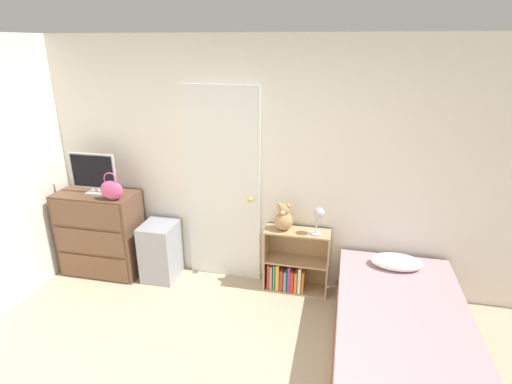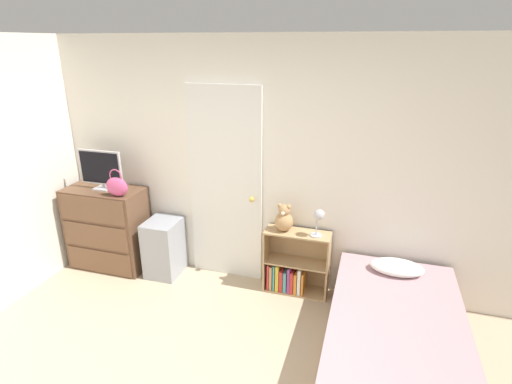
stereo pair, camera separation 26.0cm
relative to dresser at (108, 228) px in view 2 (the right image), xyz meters
The scene contains 10 objects.
wall_back 1.92m from the dresser, ahead, with size 10.00×0.06×2.55m.
door_closed 1.50m from the dresser, ahead, with size 0.80×0.09×2.09m.
dresser is the anchor object (origin of this frame).
tv 0.70m from the dresser, 58.29° to the left, with size 0.51×0.16×0.44m.
handbag 0.66m from the dresser, 24.36° to the right, with size 0.25×0.11×0.30m.
storage_bin 0.71m from the dresser, ahead, with size 0.35×0.41×0.64m.
bookshelf 2.15m from the dresser, ahead, with size 0.66×0.25×0.69m.
teddy_bear 2.06m from the dresser, ahead, with size 0.19×0.19×0.29m.
desk_lamp 2.42m from the dresser, ahead, with size 0.13×0.13×0.29m.
bed 3.21m from the dresser, 12.21° to the right, with size 1.06×1.84×0.59m.
Camera 2 is at (1.10, -1.61, 2.47)m, focal length 28.00 mm.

